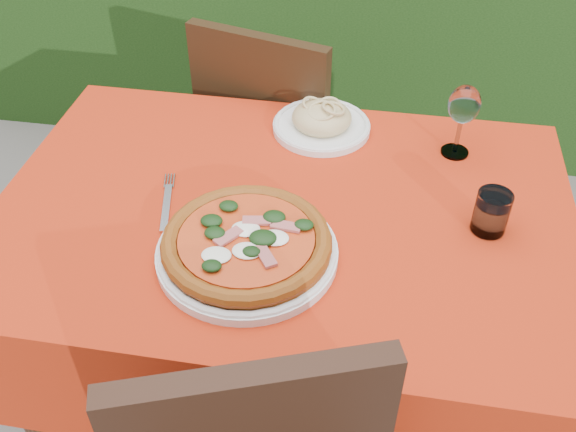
% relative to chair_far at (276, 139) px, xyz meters
% --- Properties ---
extents(ground, '(60.00, 60.00, 0.00)m').
position_rel_chair_far_xyz_m(ground, '(0.13, -0.58, -0.52)').
color(ground, '#67615D').
rests_on(ground, ground).
extents(dining_table, '(1.26, 0.86, 0.75)m').
position_rel_chair_far_xyz_m(dining_table, '(0.13, -0.58, 0.07)').
color(dining_table, '#472516').
rests_on(dining_table, ground).
extents(chair_far, '(0.51, 0.51, 0.91)m').
position_rel_chair_far_xyz_m(chair_far, '(0.00, 0.00, 0.00)').
color(chair_far, black).
rests_on(chair_far, ground).
extents(pizza_plate, '(0.41, 0.41, 0.07)m').
position_rel_chair_far_xyz_m(pizza_plate, '(0.08, -0.74, 0.26)').
color(pizza_plate, white).
rests_on(pizza_plate, dining_table).
extents(pasta_plate, '(0.25, 0.25, 0.07)m').
position_rel_chair_far_xyz_m(pasta_plate, '(0.17, -0.26, 0.25)').
color(pasta_plate, white).
rests_on(pasta_plate, dining_table).
extents(water_glass, '(0.07, 0.07, 0.09)m').
position_rel_chair_far_xyz_m(water_glass, '(0.56, -0.58, 0.27)').
color(water_glass, silver).
rests_on(water_glass, dining_table).
extents(wine_glass, '(0.07, 0.07, 0.18)m').
position_rel_chair_far_xyz_m(wine_glass, '(0.50, -0.31, 0.35)').
color(wine_glass, silver).
rests_on(wine_glass, dining_table).
extents(fork, '(0.08, 0.21, 0.01)m').
position_rel_chair_far_xyz_m(fork, '(-0.12, -0.63, 0.23)').
color(fork, silver).
rests_on(fork, dining_table).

